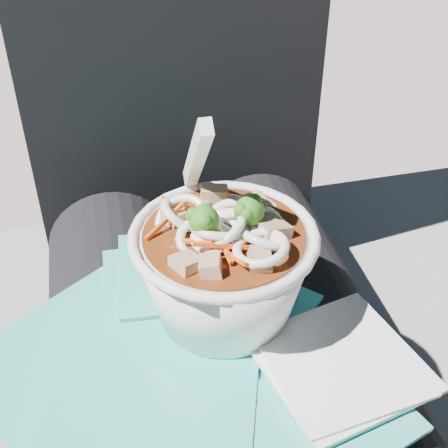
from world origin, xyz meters
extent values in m
cube|color=slate|center=(0.00, 0.15, 0.21)|extent=(1.01, 0.52, 0.43)
cylinder|color=black|center=(-0.09, 0.00, 0.50)|extent=(0.15, 0.48, 0.15)
cylinder|color=black|center=(0.09, 0.00, 0.50)|extent=(0.15, 0.48, 0.15)
cube|color=black|center=(0.00, 0.32, 0.72)|extent=(0.34, 0.18, 0.50)
cube|color=teal|center=(-0.02, 0.00, 0.58)|extent=(0.25, 0.25, 0.00)
cube|color=teal|center=(-0.09, -0.10, 0.58)|extent=(0.14, 0.16, 0.00)
cube|color=teal|center=(-0.05, -0.04, 0.58)|extent=(0.18, 0.18, 0.00)
cube|color=teal|center=(-0.03, -0.06, 0.59)|extent=(0.16, 0.18, 0.00)
cube|color=teal|center=(-0.13, -0.03, 0.59)|extent=(0.24, 0.23, 0.00)
cube|color=teal|center=(0.01, -0.13, 0.59)|extent=(0.21, 0.18, 0.00)
cube|color=teal|center=(-0.03, 0.03, 0.59)|extent=(0.16, 0.15, 0.00)
cube|color=teal|center=(0.04, -0.14, 0.59)|extent=(0.17, 0.15, 0.00)
cube|color=teal|center=(-0.08, -0.09, 0.59)|extent=(0.19, 0.16, 0.00)
cube|color=teal|center=(-0.01, 0.05, 0.60)|extent=(0.17, 0.13, 0.00)
cube|color=white|center=(0.08, -0.09, 0.60)|extent=(0.15, 0.15, 0.00)
cube|color=white|center=(0.08, -0.10, 0.60)|extent=(0.13, 0.13, 0.00)
torus|color=white|center=(0.00, -0.01, 0.68)|extent=(0.16, 0.16, 0.01)
cylinder|color=#4F200B|center=(0.00, -0.01, 0.68)|extent=(0.13, 0.13, 0.01)
torus|color=silver|center=(0.04, -0.01, 0.69)|extent=(0.05, 0.04, 0.03)
torus|color=silver|center=(0.03, -0.03, 0.69)|extent=(0.06, 0.06, 0.03)
torus|color=silver|center=(0.01, 0.02, 0.69)|extent=(0.06, 0.06, 0.02)
torus|color=silver|center=(-0.03, 0.00, 0.69)|extent=(0.05, 0.06, 0.05)
torus|color=silver|center=(0.01, 0.00, 0.68)|extent=(0.06, 0.06, 0.03)
torus|color=silver|center=(0.04, 0.01, 0.69)|extent=(0.06, 0.06, 0.03)
torus|color=silver|center=(-0.01, -0.01, 0.69)|extent=(0.06, 0.06, 0.02)
torus|color=silver|center=(-0.03, 0.01, 0.69)|extent=(0.04, 0.05, 0.04)
torus|color=silver|center=(0.02, -0.05, 0.69)|extent=(0.05, 0.05, 0.02)
torus|color=silver|center=(0.00, -0.02, 0.69)|extent=(0.05, 0.05, 0.04)
torus|color=silver|center=(-0.02, -0.02, 0.68)|extent=(0.06, 0.05, 0.03)
torus|color=silver|center=(-0.02, 0.00, 0.68)|extent=(0.06, 0.07, 0.03)
cylinder|color=silver|center=(-0.01, 0.00, 0.69)|extent=(0.03, 0.03, 0.02)
cylinder|color=silver|center=(0.02, 0.01, 0.69)|extent=(0.03, 0.01, 0.01)
cylinder|color=silver|center=(0.03, -0.03, 0.69)|extent=(0.01, 0.03, 0.01)
cylinder|color=silver|center=(0.01, -0.01, 0.69)|extent=(0.02, 0.03, 0.02)
cylinder|color=#78A34E|center=(0.02, -0.01, 0.69)|extent=(0.01, 0.01, 0.01)
sphere|color=#225F15|center=(0.02, -0.01, 0.70)|extent=(0.02, 0.02, 0.02)
sphere|color=#225F15|center=(0.03, 0.00, 0.71)|extent=(0.01, 0.01, 0.01)
sphere|color=#225F15|center=(0.02, 0.00, 0.71)|extent=(0.01, 0.01, 0.01)
sphere|color=#225F15|center=(0.02, -0.02, 0.71)|extent=(0.01, 0.01, 0.01)
sphere|color=#225F15|center=(0.01, -0.01, 0.71)|extent=(0.01, 0.01, 0.01)
cylinder|color=#78A34E|center=(-0.02, -0.01, 0.69)|extent=(0.01, 0.01, 0.01)
sphere|color=#225F15|center=(-0.02, -0.01, 0.70)|extent=(0.02, 0.02, 0.02)
sphere|color=#225F15|center=(-0.03, -0.01, 0.71)|extent=(0.01, 0.01, 0.01)
sphere|color=#225F15|center=(-0.02, -0.02, 0.71)|extent=(0.01, 0.01, 0.01)
sphere|color=#225F15|center=(-0.01, -0.01, 0.71)|extent=(0.01, 0.01, 0.01)
sphere|color=#225F15|center=(-0.02, -0.01, 0.70)|extent=(0.01, 0.01, 0.01)
cube|color=#DF5512|center=(-0.04, 0.01, 0.69)|extent=(0.04, 0.03, 0.02)
cube|color=#DF5512|center=(-0.01, 0.01, 0.69)|extent=(0.01, 0.04, 0.00)
cube|color=#DF5512|center=(-0.01, -0.04, 0.69)|extent=(0.05, 0.01, 0.02)
cube|color=#DF5512|center=(0.00, -0.04, 0.69)|extent=(0.02, 0.05, 0.02)
cube|color=#DF5512|center=(-0.01, -0.03, 0.69)|extent=(0.01, 0.04, 0.01)
cube|color=#DF5512|center=(-0.03, 0.02, 0.69)|extent=(0.04, 0.03, 0.01)
cube|color=#DF5512|center=(-0.03, -0.02, 0.69)|extent=(0.03, 0.02, 0.01)
cube|color=#9B7957|center=(0.04, -0.02, 0.69)|extent=(0.03, 0.04, 0.02)
cube|color=#9B7957|center=(0.03, 0.02, 0.69)|extent=(0.02, 0.02, 0.02)
cube|color=#9B7957|center=(0.00, 0.04, 0.69)|extent=(0.03, 0.02, 0.02)
cube|color=#9B7957|center=(-0.04, 0.02, 0.69)|extent=(0.03, 0.03, 0.02)
cube|color=#9B7957|center=(-0.04, -0.04, 0.69)|extent=(0.03, 0.03, 0.02)
cube|color=#9B7957|center=(-0.02, -0.05, 0.69)|extent=(0.02, 0.03, 0.02)
cube|color=#9B7957|center=(0.02, -0.05, 0.68)|extent=(0.02, 0.03, 0.02)
ellipsoid|color=white|center=(-0.02, -0.02, 0.69)|extent=(0.03, 0.04, 0.01)
cube|color=white|center=(-0.02, 0.02, 0.74)|extent=(0.01, 0.10, 0.11)
camera|label=1|loc=(-0.09, -0.40, 1.00)|focal=50.00mm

